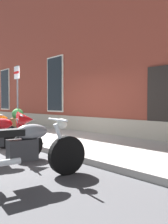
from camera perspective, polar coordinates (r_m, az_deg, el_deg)
name	(u,v)px	position (r m, az deg, el deg)	size (l,w,h in m)	color
ground_plane	(22,146)	(7.01, -14.89, -8.00)	(140.00, 140.00, 0.00)	#38383A
sidewalk	(65,138)	(7.81, -4.70, -6.42)	(33.13, 3.09, 0.13)	gray
brick_pub_facade	(154,32)	(12.25, 16.69, 18.03)	(27.13, 7.72, 9.22)	brown
motorcycle_grey_naked	(27,151)	(3.76, -13.72, -9.20)	(0.62, 2.13, 0.97)	black
parking_sign	(17,90)	(8.58, -15.87, 5.17)	(0.36, 0.07, 2.42)	#4C4C51
barrel_planter	(18,123)	(8.58, -15.76, -2.61)	(0.57, 0.57, 0.91)	brown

